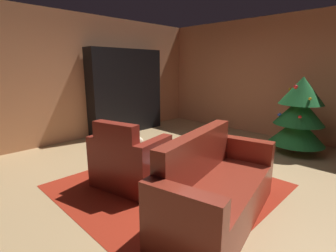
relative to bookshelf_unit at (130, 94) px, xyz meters
name	(u,v)px	position (x,y,z in m)	size (l,w,h in m)	color
ground_plane	(183,173)	(2.69, -1.05, -0.95)	(7.47, 7.47, 0.00)	tan
wall_back	(274,78)	(2.69, 2.10, 0.41)	(5.97, 0.06, 2.73)	tan
wall_left	(85,78)	(-0.26, -1.05, 0.41)	(0.06, 6.35, 2.73)	tan
area_rug	(168,186)	(2.84, -1.52, -0.95)	(2.58, 2.58, 0.01)	maroon
bookshelf_unit	(130,94)	(0.00, 0.00, 0.00)	(0.38, 1.95, 2.02)	black
armchair_red	(129,163)	(2.45, -1.89, -0.62)	(1.06, 0.88, 0.94)	maroon
couch_red	(216,190)	(3.72, -1.69, -0.63)	(1.07, 1.91, 0.93)	maroon
coffee_table	(174,161)	(2.93, -1.51, -0.57)	(0.70, 0.70, 0.42)	black
book_stack_on_table	(176,155)	(2.98, -1.52, -0.47)	(0.23, 0.17, 0.13)	#2D5295
bottle_on_table	(187,148)	(3.01, -1.33, -0.41)	(0.07, 0.07, 0.32)	brown
decorated_tree	(299,114)	(3.59, 1.22, -0.21)	(1.00, 1.00, 1.44)	brown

